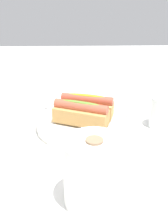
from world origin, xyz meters
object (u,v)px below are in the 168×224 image
Objects in this scene: hotdog_back at (81,113)px; water_glass at (161,114)px; chopstick_far at (85,103)px; hotdog_front at (87,106)px; chopstick_near at (77,104)px; paper_towel_roll at (94,172)px; serving_bowl at (84,123)px.

hotdog_back is 0.24m from water_glass.
hotdog_front is at bearing 67.93° from chopstick_far.
hotdog_back is at bearing 70.13° from hotdog_front.
water_glass is 0.41× the size of chopstick_near.
hotdog_back is (0.02, 0.05, 0.00)m from hotdog_front.
hotdog_back is 1.18× the size of paper_towel_roll.
hotdog_back reaches higher than chopstick_near.
hotdog_front reaches higher than chopstick_far.
chopstick_near is (0.03, -0.14, -0.06)m from hotdog_front.
serving_bowl is at bearing 70.13° from hotdog_front.
serving_bowl is at bearing 1.64° from water_glass.
paper_towel_roll reaches higher than chopstick_near.
paper_towel_roll is at bearing 94.08° from hotdog_back.
hotdog_back is 0.27m from paper_towel_roll.
serving_bowl is at bearing -88.10° from paper_towel_roll.
hotdog_front is 0.16m from chopstick_near.
hotdog_back is at bearing 70.13° from serving_bowl.
water_glass is 0.67× the size of paper_towel_roll.
paper_towel_roll is at bearing 90.07° from hotdog_front.
serving_bowl is 1.25× the size of chopstick_near.
water_glass is (-0.22, -0.01, 0.02)m from serving_bowl.
paper_towel_roll is (0.21, 0.30, 0.03)m from water_glass.
paper_towel_roll reaches higher than serving_bowl.
chopstick_far is at bearing -90.03° from paper_towel_roll.
paper_towel_roll is at bearing 54.59° from water_glass.
chopstick_far is at bearing -95.36° from hotdog_back.
hotdog_back is 0.72× the size of chopstick_far.
chopstick_near is at bearing -0.03° from chopstick_far.
water_glass is at bearing 174.79° from hotdog_front.
chopstick_far is at bearing -173.72° from chopstick_near.
serving_bowl is at bearing -109.87° from hotdog_back.
hotdog_front is at bearing -5.21° from water_glass.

